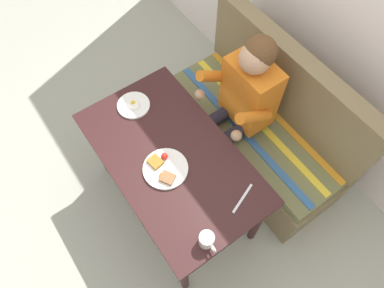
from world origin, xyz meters
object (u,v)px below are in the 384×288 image
(person, at_px, (241,99))
(coffee_mug, at_px, (207,240))
(couch, at_px, (259,128))
(plate_eggs, at_px, (134,105))
(table, at_px, (172,162))
(plate_breakfast, at_px, (165,169))
(knife, at_px, (243,198))

(person, distance_m, coffee_mug, 0.94)
(couch, distance_m, plate_eggs, 0.97)
(coffee_mug, bearing_deg, table, 166.04)
(table, xyz_separation_m, person, (-0.08, 0.59, 0.09))
(table, relative_size, couch, 0.83)
(plate_breakfast, bearing_deg, plate_eggs, 170.34)
(table, relative_size, person, 0.99)
(table, height_order, person, person)
(plate_eggs, bearing_deg, knife, 10.82)
(table, height_order, knife, knife)
(table, xyz_separation_m, knife, (0.45, 0.17, 0.08))
(person, bearing_deg, plate_eggs, -121.64)
(couch, bearing_deg, plate_breakfast, -86.42)
(plate_eggs, height_order, coffee_mug, coffee_mug)
(person, height_order, plate_eggs, person)
(plate_eggs, relative_size, coffee_mug, 1.77)
(person, distance_m, knife, 0.67)
(couch, distance_m, coffee_mug, 1.13)
(person, xyz_separation_m, coffee_mug, (0.60, -0.72, 0.04))
(plate_breakfast, relative_size, coffee_mug, 2.22)
(plate_breakfast, bearing_deg, coffee_mug, -6.33)
(person, distance_m, plate_breakfast, 0.68)
(couch, xyz_separation_m, coffee_mug, (0.53, -0.90, 0.45))
(person, xyz_separation_m, plate_eggs, (-0.36, -0.58, -0.00))
(plate_breakfast, xyz_separation_m, knife, (0.39, 0.25, -0.01))
(table, height_order, plate_breakfast, plate_breakfast)
(table, relative_size, plate_breakfast, 4.59)
(couch, relative_size, plate_breakfast, 5.50)
(couch, distance_m, person, 0.45)
(coffee_mug, height_order, knife, coffee_mug)
(couch, bearing_deg, coffee_mug, -59.60)
(table, distance_m, couch, 0.83)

